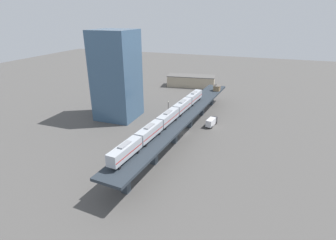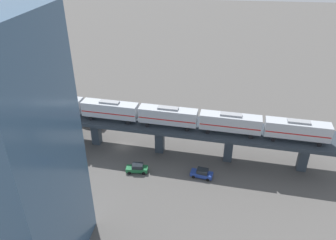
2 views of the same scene
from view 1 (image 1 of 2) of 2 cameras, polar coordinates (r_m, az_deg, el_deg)
name	(u,v)px [view 1 (image 1 of 2)]	position (r m, az deg, el deg)	size (l,w,h in m)	color
ground_plane	(183,133)	(98.43, 3.37, -2.87)	(400.00, 400.00, 0.00)	#514F4C
elevated_viaduct	(184,117)	(95.73, 3.42, 0.60)	(16.57, 92.38, 7.52)	#283039
subway_train	(168,117)	(85.93, 0.00, 0.64)	(8.37, 62.40, 4.45)	#ADB2BA
signal_hut	(217,87)	(127.08, 10.60, 7.07)	(3.49, 3.49, 3.40)	#8C7251
street_car_white	(174,120)	(107.86, 1.26, 0.02)	(2.96, 4.73, 1.89)	silver
street_car_blue	(142,149)	(85.65, -5.77, -6.29)	(2.57, 4.65, 1.89)	#233D93
street_car_green	(157,133)	(96.37, -2.46, -2.80)	(2.23, 4.53, 1.89)	#1E6638
delivery_truck	(211,122)	(105.36, 9.45, -0.36)	(3.49, 7.49, 3.20)	#333338
street_lamp	(168,108)	(112.65, 0.06, 2.73)	(0.44, 0.44, 6.94)	black
warehouse_building	(191,81)	(162.36, 5.04, 8.47)	(29.61, 13.68, 6.80)	tan
office_tower	(117,76)	(110.75, -11.14, 9.45)	(16.00, 16.00, 36.00)	#3D5B7A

